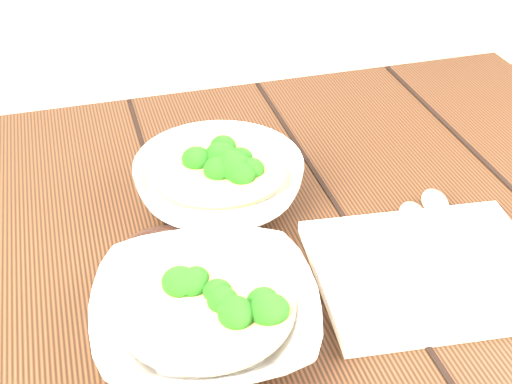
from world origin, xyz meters
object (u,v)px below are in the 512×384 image
object	(u,v)px
table	(203,343)
soup_bowl_front	(206,314)
trivet	(164,259)
napkin	(429,270)
soup_bowl_back	(219,182)

from	to	relation	value
table	soup_bowl_front	xyz separation A→B (m)	(-0.01, -0.10, 0.15)
soup_bowl_front	trivet	size ratio (longest dim) A/B	2.37
soup_bowl_front	napkin	world-z (taller)	soup_bowl_front
soup_bowl_front	trivet	world-z (taller)	soup_bowl_front
table	trivet	xyz separation A→B (m)	(-0.04, 0.00, 0.13)
table	soup_bowl_front	distance (m)	0.18
napkin	table	bearing A→B (deg)	165.99
trivet	table	bearing A→B (deg)	-6.63
trivet	napkin	size ratio (longest dim) A/B	0.42
soup_bowl_back	trivet	size ratio (longest dim) A/B	2.29
soup_bowl_front	soup_bowl_back	bearing A→B (deg)	73.04
table	trivet	size ratio (longest dim) A/B	12.01
soup_bowl_back	trivet	xyz separation A→B (m)	(-0.08, -0.09, -0.02)
table	soup_bowl_back	distance (m)	0.19
soup_bowl_front	soup_bowl_back	size ratio (longest dim) A/B	1.03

